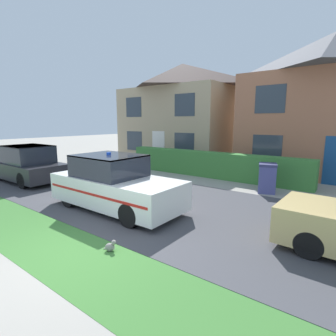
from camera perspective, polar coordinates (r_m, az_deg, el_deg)
name	(u,v)px	position (r m, az deg, el deg)	size (l,w,h in m)	color
ground_plane	(72,254)	(6.04, -20.16, -17.13)	(80.00, 80.00, 0.00)	gray
road_strip	(177,207)	(8.49, 1.92, -8.43)	(28.00, 5.87, 0.01)	#424247
lawn_verge	(71,254)	(6.03, -20.32, -17.15)	(28.00, 1.73, 0.01)	#3D7533
garden_hedge	(210,164)	(13.06, 9.08, 0.77)	(9.35, 0.66, 1.23)	#3D7F38
police_car	(115,184)	(8.30, -11.55, -3.47)	(4.39, 1.82, 1.76)	black
cat	(111,246)	(5.88, -12.36, -16.34)	(0.30, 0.23, 0.26)	gray
neighbour_car_near	(27,165)	(13.48, -28.33, 0.66)	(4.13, 1.81, 1.64)	black
house_left	(182,112)	(19.25, 3.05, 12.15)	(7.89, 5.89, 6.68)	tan
house_right	(330,104)	(16.09, 31.81, 11.84)	(8.22, 6.18, 7.08)	#A86B4C
wheelie_bin	(267,178)	(10.75, 20.76, -2.02)	(0.83, 0.88, 1.13)	#474C8C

